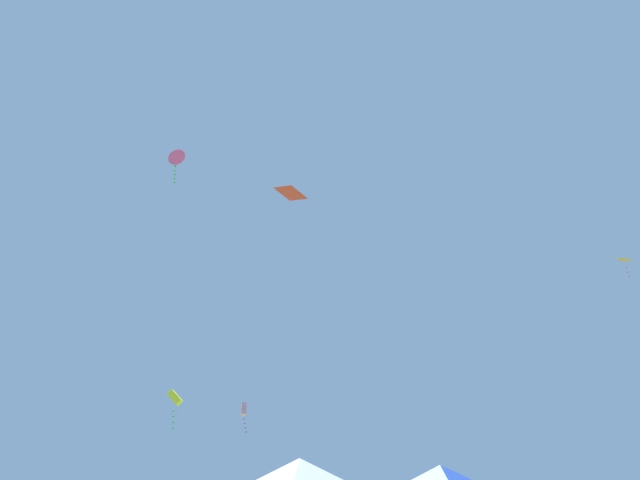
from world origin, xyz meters
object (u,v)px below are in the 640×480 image
object	(u,v)px
canopy_tent_white	(299,480)
kite_orange_delta	(624,259)
kite_pink_box	(244,410)
kite_yellow_box	(175,399)
kite_red_diamond	(291,192)
kite_magenta_delta	(176,158)

from	to	relation	value
canopy_tent_white	kite_orange_delta	bearing A→B (deg)	40.40
kite_pink_box	kite_yellow_box	size ratio (longest dim) A/B	0.80
canopy_tent_white	kite_pink_box	world-z (taller)	kite_pink_box
kite_pink_box	kite_orange_delta	size ratio (longest dim) A/B	1.29
canopy_tent_white	kite_orange_delta	distance (m)	29.19
kite_red_diamond	kite_orange_delta	world-z (taller)	kite_red_diamond
canopy_tent_white	kite_red_diamond	bearing A→B (deg)	100.62
kite_pink_box	kite_orange_delta	xyz separation A→B (m)	(26.09, -6.98, 7.86)
canopy_tent_white	kite_magenta_delta	distance (m)	11.32
kite_magenta_delta	kite_pink_box	bearing A→B (deg)	94.70
canopy_tent_white	kite_yellow_box	size ratio (longest dim) A/B	1.15
kite_red_diamond	kite_yellow_box	size ratio (longest dim) A/B	0.61
canopy_tent_white	kite_magenta_delta	size ratio (longest dim) A/B	2.35
kite_yellow_box	kite_magenta_delta	world-z (taller)	kite_magenta_delta
kite_pink_box	kite_red_diamond	world-z (taller)	kite_red_diamond
kite_red_diamond	kite_orange_delta	size ratio (longest dim) A/B	0.99
kite_magenta_delta	kite_orange_delta	bearing A→B (deg)	33.41
kite_red_diamond	kite_magenta_delta	xyz separation A→B (m)	(-3.02, -8.28, -4.47)
kite_red_diamond	kite_yellow_box	world-z (taller)	kite_red_diamond
kite_orange_delta	kite_yellow_box	xyz separation A→B (m)	(-30.70, 5.16, -7.38)
kite_pink_box	kite_yellow_box	xyz separation A→B (m)	(-4.61, -1.81, 0.48)
canopy_tent_white	kite_pink_box	size ratio (longest dim) A/B	1.44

